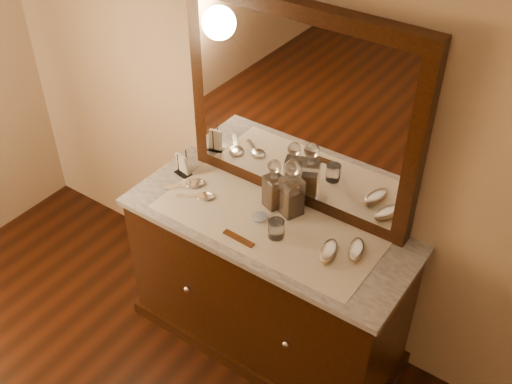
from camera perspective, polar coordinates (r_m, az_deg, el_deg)
dresser_cabinet at (r=3.24m, az=1.03°, el=-8.71°), size 1.40×0.55×0.82m
dresser_plinth at (r=3.52m, az=0.96°, el=-12.82°), size 1.46×0.59×0.08m
knob_left at (r=3.19m, az=-6.42°, el=-8.96°), size 0.04×0.04×0.04m
knob_right at (r=2.95m, az=2.79°, el=-13.93°), size 0.04×0.04×0.04m
marble_top at (r=2.94m, az=1.12°, el=-3.06°), size 1.44×0.59×0.03m
mirror_frame at (r=2.81m, az=4.08°, el=7.60°), size 1.20×0.08×1.00m
mirror_glass at (r=2.78m, az=3.71°, el=7.31°), size 1.06×0.01×0.86m
lace_runner at (r=2.92m, az=0.90°, el=-3.02°), size 1.10×0.45×0.00m
pin_dish at (r=2.95m, az=0.35°, el=-2.35°), size 0.09×0.09×0.01m
comb at (r=2.84m, az=-1.62°, el=-4.33°), size 0.17×0.04×0.01m
napkin_rack at (r=3.23m, az=-6.82°, el=2.48°), size 0.10×0.07×0.14m
decanter_left at (r=2.96m, az=1.66°, el=0.31°), size 0.11×0.11×0.27m
decanter_right at (r=2.91m, az=3.31°, el=-0.13°), size 0.12×0.12×0.31m
brush_near at (r=2.77m, az=6.73°, el=-5.52°), size 0.10×0.17×0.04m
brush_far at (r=2.79m, az=9.29°, el=-5.35°), size 0.11×0.17×0.04m
hand_mirror_outer at (r=3.17m, az=-6.02°, el=0.78°), size 0.18×0.19×0.02m
hand_mirror_inner at (r=3.08m, az=-5.00°, el=-0.38°), size 0.19×0.14×0.02m
tumblers at (r=2.83m, az=1.89°, el=-3.44°), size 0.08×0.08×0.09m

